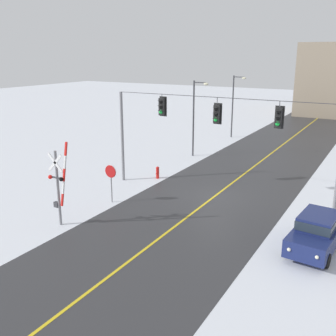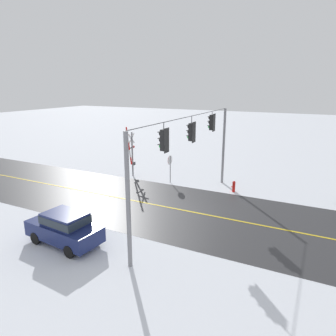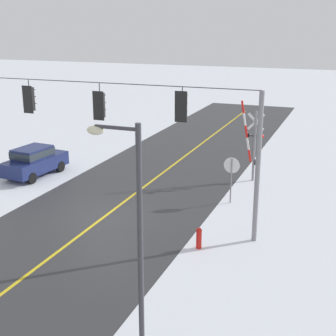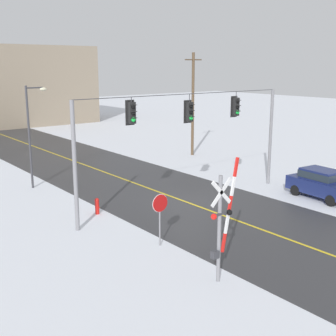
{
  "view_description": "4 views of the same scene",
  "coord_description": "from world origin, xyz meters",
  "px_view_note": "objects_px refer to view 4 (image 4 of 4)",
  "views": [
    {
      "loc": [
        9.06,
        -21.61,
        8.66
      ],
      "look_at": [
        -1.96,
        -2.42,
        2.22
      ],
      "focal_mm": 42.11,
      "sensor_mm": 36.0,
      "label": 1
    },
    {
      "loc": [
        17.36,
        7.16,
        8.0
      ],
      "look_at": [
        -1.25,
        -2.23,
        2.39
      ],
      "focal_mm": 32.99,
      "sensor_mm": 36.0,
      "label": 2
    },
    {
      "loc": [
        -10.28,
        18.38,
        8.67
      ],
      "look_at": [
        -2.67,
        -1.3,
        2.3
      ],
      "focal_mm": 51.65,
      "sensor_mm": 36.0,
      "label": 3
    },
    {
      "loc": [
        -16.02,
        -18.56,
        7.75
      ],
      "look_at": [
        -4.11,
        -3.33,
        3.26
      ],
      "focal_mm": 47.71,
      "sensor_mm": 36.0,
      "label": 4
    }
  ],
  "objects_px": {
    "fire_hydrant": "(97,206)",
    "parked_car_navy": "(322,183)",
    "railroad_crossing": "(221,222)",
    "utility_pole": "(193,103)",
    "streetlamp_near": "(32,127)",
    "stop_sign": "(160,208)"
  },
  "relations": [
    {
      "from": "fire_hydrant",
      "to": "parked_car_navy",
      "type": "bearing_deg",
      "value": -25.38
    },
    {
      "from": "railroad_crossing",
      "to": "utility_pole",
      "type": "xyz_separation_m",
      "value": [
        14.66,
        18.35,
        2.24
      ]
    },
    {
      "from": "fire_hydrant",
      "to": "utility_pole",
      "type": "relative_size",
      "value": 0.1
    },
    {
      "from": "parked_car_navy",
      "to": "fire_hydrant",
      "type": "relative_size",
      "value": 4.9
    },
    {
      "from": "streetlamp_near",
      "to": "fire_hydrant",
      "type": "relative_size",
      "value": 7.39
    },
    {
      "from": "stop_sign",
      "to": "streetlamp_near",
      "type": "height_order",
      "value": "streetlamp_near"
    },
    {
      "from": "parked_car_navy",
      "to": "utility_pole",
      "type": "bearing_deg",
      "value": 79.96
    },
    {
      "from": "railroad_crossing",
      "to": "parked_car_navy",
      "type": "distance_m",
      "value": 12.72
    },
    {
      "from": "utility_pole",
      "to": "parked_car_navy",
      "type": "bearing_deg",
      "value": -100.04
    },
    {
      "from": "railroad_crossing",
      "to": "fire_hydrant",
      "type": "bearing_deg",
      "value": 88.9
    },
    {
      "from": "stop_sign",
      "to": "streetlamp_near",
      "type": "relative_size",
      "value": 0.36
    },
    {
      "from": "stop_sign",
      "to": "fire_hydrant",
      "type": "height_order",
      "value": "stop_sign"
    },
    {
      "from": "streetlamp_near",
      "to": "utility_pole",
      "type": "relative_size",
      "value": 0.74
    },
    {
      "from": "railroad_crossing",
      "to": "utility_pole",
      "type": "height_order",
      "value": "utility_pole"
    },
    {
      "from": "streetlamp_near",
      "to": "parked_car_navy",
      "type": "bearing_deg",
      "value": -45.89
    },
    {
      "from": "parked_car_navy",
      "to": "streetlamp_near",
      "type": "xyz_separation_m",
      "value": [
        -12.4,
        12.79,
        2.96
      ]
    },
    {
      "from": "railroad_crossing",
      "to": "parked_car_navy",
      "type": "xyz_separation_m",
      "value": [
        12.07,
        3.77,
        -1.31
      ]
    },
    {
      "from": "stop_sign",
      "to": "railroad_crossing",
      "type": "bearing_deg",
      "value": -93.63
    },
    {
      "from": "stop_sign",
      "to": "railroad_crossing",
      "type": "distance_m",
      "value": 4.0
    },
    {
      "from": "stop_sign",
      "to": "parked_car_navy",
      "type": "xyz_separation_m",
      "value": [
        11.82,
        -0.19,
        -0.76
      ]
    },
    {
      "from": "utility_pole",
      "to": "stop_sign",
      "type": "bearing_deg",
      "value": -135.02
    },
    {
      "from": "streetlamp_near",
      "to": "utility_pole",
      "type": "xyz_separation_m",
      "value": [
        14.98,
        1.79,
        0.59
      ]
    }
  ]
}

